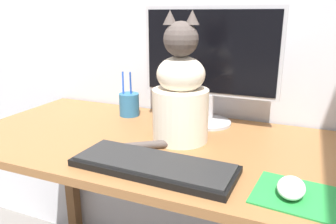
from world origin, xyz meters
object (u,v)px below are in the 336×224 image
Objects in this scene: monitor at (210,60)px; cat at (180,95)px; pen_cup at (129,104)px; keyboard at (153,165)px; computer_mouse_right at (291,188)px.

monitor is 1.22× the size of cat.
pen_cup is at bearing 133.33° from cat.
monitor reaches higher than keyboard.
computer_mouse_right is at bearing -47.94° from cat.
cat is 2.28× the size of pen_cup.
keyboard is 1.09× the size of cat.
keyboard is at bearing -102.98° from cat.
computer_mouse_right is at bearing -31.81° from pen_cup.
cat is at bearing 147.63° from computer_mouse_right.
pen_cup reaches higher than computer_mouse_right.
pen_cup reaches higher than keyboard.
monitor is 0.47m from keyboard.
monitor is at bearing 88.17° from keyboard.
cat is (-0.04, -0.19, -0.09)m from monitor.
keyboard is at bearing -53.34° from pen_cup.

